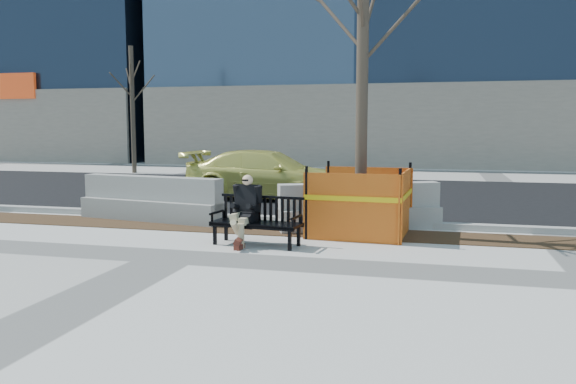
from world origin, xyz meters
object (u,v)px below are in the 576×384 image
Objects in this scene: sedan at (269,199)px; bench at (257,245)px; seated_man at (246,244)px; jersey_barrier_left at (152,220)px; tree_fence at (360,234)px; jersey_barrier_right at (359,229)px.

bench is at bearing -165.32° from sedan.
seated_man reaches higher than jersey_barrier_left.
seated_man is 2.28m from tree_fence.
seated_man is at bearing -155.74° from jersey_barrier_right.
jersey_barrier_right reaches higher than bench.
seated_man is 6.14m from sedan.
seated_man reaches higher than bench.
seated_man is 0.35× the size of jersey_barrier_left.
tree_fence is (1.79, 1.42, 0.00)m from seated_man.
tree_fence reaches higher than seated_man.
jersey_barrier_right is at bearing -142.82° from sedan.
sedan reaches higher than bench.
tree_fence reaches higher than bench.
sedan reaches higher than jersey_barrier_left.
sedan is at bearing 124.33° from tree_fence.
bench is 2.50m from jersey_barrier_right.
sedan reaches higher than seated_man.
seated_man is (-0.21, 0.07, 0.00)m from bench.
jersey_barrier_left reaches higher than bench.
seated_man is 0.25× the size of sedan.
tree_fence is at bearing 3.35° from jersey_barrier_left.
bench is 0.34× the size of sedan.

